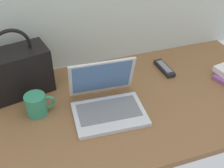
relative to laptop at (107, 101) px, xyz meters
The scene contains 6 objects.
desk 0.09m from the laptop, 15.00° to the left, with size 1.60×0.76×0.03m.
laptop is the anchor object (origin of this frame).
coffee_mug 0.31m from the laptop, 166.64° to the left, with size 0.13×0.09×0.10m.
remote_control_near 0.28m from the laptop, 92.43° to the left, with size 0.07×0.17×0.02m.
remote_control_far 0.44m from the laptop, 26.94° to the left, with size 0.05×0.16×0.02m.
handbag 0.44m from the laptop, 144.30° to the left, with size 0.33×0.22×0.33m.
Camera 1 is at (-0.35, -0.93, 0.89)m, focal length 45.42 mm.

